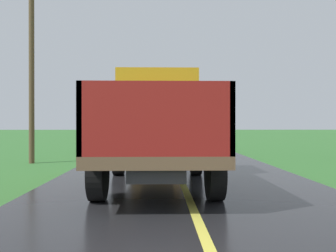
# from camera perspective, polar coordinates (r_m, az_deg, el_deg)

# --- Properties ---
(banana_truck_near) EXTENTS (2.38, 5.82, 2.80)m
(banana_truck_near) POSITION_cam_1_polar(r_m,az_deg,el_deg) (9.02, -1.73, 0.34)
(banana_truck_near) COLOR #2D2D30
(banana_truck_near) RESTS_ON road_surface
(banana_truck_far) EXTENTS (2.38, 5.81, 2.80)m
(banana_truck_far) POSITION_cam_1_polar(r_m,az_deg,el_deg) (19.96, -1.77, 0.33)
(banana_truck_far) COLOR #2D2D30
(banana_truck_far) RESTS_ON road_surface
(utility_pole_roadside) EXTENTS (1.77, 0.20, 7.40)m
(utility_pole_roadside) POSITION_cam_1_polar(r_m,az_deg,el_deg) (14.76, -20.44, 10.03)
(utility_pole_roadside) COLOR brown
(utility_pole_roadside) RESTS_ON ground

